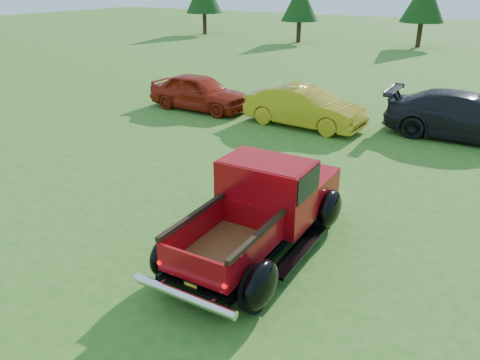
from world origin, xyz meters
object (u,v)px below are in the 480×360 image
Objects in this scene: tree_west at (300,2)px; show_car_yellow at (304,107)px; pickup_truck at (266,205)px; tree_mid_left at (424,0)px; show_car_red at (199,92)px; show_car_grey at (466,116)px.

tree_west is 1.09× the size of show_car_yellow.
tree_mid_left is at bearing 95.87° from pickup_truck.
tree_mid_left is (9.00, 2.00, 0.27)m from tree_west.
tree_mid_left is 23.62m from show_car_yellow.
pickup_truck is 8.15m from show_car_yellow.
show_car_yellow is at bearing 107.94° from pickup_truck.
show_car_yellow is at bearing -89.78° from show_car_red.
tree_mid_left is 0.98× the size of show_car_grey.
pickup_truck is (12.64, -29.17, -2.28)m from tree_west.
tree_west is 0.97× the size of pickup_truck.
show_car_red is at bearing 93.58° from show_car_yellow.
pickup_truck is at bearing -157.70° from show_car_yellow.
tree_west is 0.92× the size of tree_mid_left.
show_car_red is 9.67m from show_car_grey.
pickup_truck is 10.52m from show_car_red.
tree_west reaches higher than show_car_grey.
show_car_red is (-3.50, -23.45, -2.68)m from tree_mid_left.
tree_west is at bearing 14.59° from show_car_red.
pickup_truck is 9.49m from show_car_grey.
tree_mid_left is 22.96m from show_car_grey.
show_car_yellow is (4.52, 0.00, -0.00)m from show_car_red.
tree_west is 31.87m from pickup_truck.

